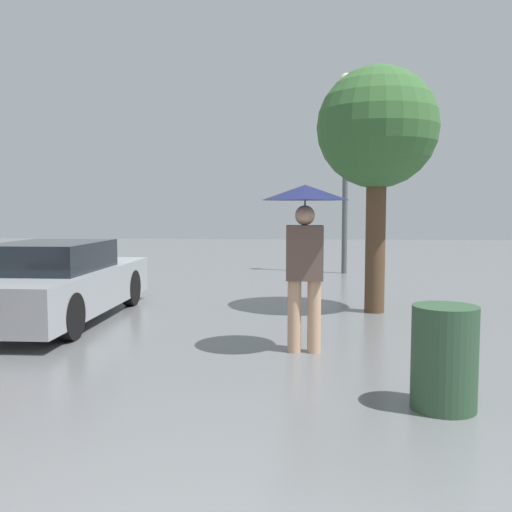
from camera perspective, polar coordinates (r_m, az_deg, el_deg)
pedestrian at (r=6.70m, az=4.91°, el=3.11°), size 1.02×1.02×1.98m
parked_car_farthest at (r=9.22m, az=-19.23°, el=-2.56°), size 1.62×4.32×1.21m
tree at (r=9.59m, az=12.03°, el=12.11°), size 1.95×1.95×3.98m
street_lamp at (r=15.23m, az=8.95°, el=10.67°), size 0.37×0.37×5.18m
trash_bin at (r=5.17m, az=18.32°, el=-9.62°), size 0.55×0.55×0.89m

